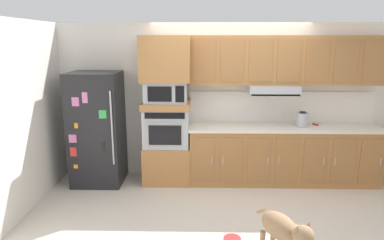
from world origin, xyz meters
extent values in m
plane|color=beige|center=(0.00, 0.00, 0.00)|extent=(9.60, 9.60, 0.00)
cube|color=silver|center=(0.00, 1.11, 1.25)|extent=(6.20, 0.12, 2.50)
cube|color=silver|center=(-2.80, 0.00, 1.25)|extent=(0.12, 7.10, 2.50)
cube|color=black|center=(-2.08, 0.68, 0.88)|extent=(0.76, 0.70, 1.76)
cylinder|color=silver|center=(-1.75, 0.31, 0.98)|extent=(0.02, 0.02, 1.10)
cube|color=orange|center=(-2.33, 0.33, 0.38)|extent=(0.06, 0.01, 0.06)
cube|color=black|center=(-1.89, 0.33, 0.70)|extent=(0.06, 0.01, 0.14)
cube|color=pink|center=(-2.26, 0.33, 1.37)|extent=(0.10, 0.01, 0.13)
cube|color=orange|center=(-2.28, 0.33, 1.01)|extent=(0.05, 0.01, 0.08)
cube|color=red|center=(-2.35, 0.33, 0.61)|extent=(0.10, 0.01, 0.14)
cube|color=pink|center=(-2.12, 0.33, 1.43)|extent=(0.08, 0.01, 0.16)
cube|color=pink|center=(-2.34, 0.33, 0.82)|extent=(0.11, 0.01, 0.12)
cube|color=green|center=(-1.88, 0.33, 1.19)|extent=(0.11, 0.01, 0.12)
cube|color=#A8703D|center=(-0.99, 0.75, 0.30)|extent=(0.74, 0.62, 0.60)
cube|color=#A8AAAF|center=(-0.99, 0.75, 0.90)|extent=(0.70, 0.58, 0.60)
cube|color=black|center=(-0.99, 0.45, 0.84)|extent=(0.49, 0.01, 0.30)
cube|color=black|center=(-0.99, 0.45, 1.14)|extent=(0.59, 0.01, 0.09)
cylinder|color=#A8AAAF|center=(-0.99, 0.43, 1.03)|extent=(0.56, 0.02, 0.02)
cube|color=#A8703D|center=(-0.99, 0.75, 1.25)|extent=(0.74, 0.62, 0.10)
cube|color=#A8AAAF|center=(-0.99, 0.75, 1.46)|extent=(0.64, 0.53, 0.32)
cube|color=black|center=(-1.06, 0.48, 1.46)|extent=(0.35, 0.01, 0.22)
cube|color=black|center=(-0.77, 0.48, 1.46)|extent=(0.13, 0.01, 0.24)
cube|color=#A8703D|center=(-0.99, 0.75, 1.96)|extent=(0.74, 0.62, 0.68)
cube|color=#A8703D|center=(0.85, 0.75, 0.44)|extent=(2.95, 0.60, 0.88)
cube|color=#9A6738|center=(-0.41, 0.44, 0.46)|extent=(0.35, 0.01, 0.70)
cylinder|color=#BCBCC1|center=(-0.29, 0.43, 0.46)|extent=(0.01, 0.01, 0.12)
cube|color=#9A6738|center=(0.01, 0.44, 0.46)|extent=(0.35, 0.01, 0.70)
cylinder|color=#BCBCC1|center=(-0.12, 0.43, 0.46)|extent=(0.01, 0.01, 0.12)
cube|color=#9A6738|center=(0.43, 0.44, 0.46)|extent=(0.35, 0.01, 0.70)
cylinder|color=#BCBCC1|center=(0.56, 0.43, 0.46)|extent=(0.01, 0.01, 0.12)
cube|color=#9A6738|center=(0.85, 0.44, 0.46)|extent=(0.35, 0.01, 0.70)
cylinder|color=#BCBCC1|center=(0.72, 0.43, 0.46)|extent=(0.01, 0.01, 0.12)
cube|color=#9A6738|center=(1.27, 0.44, 0.46)|extent=(0.35, 0.01, 0.70)
cylinder|color=#BCBCC1|center=(1.40, 0.43, 0.46)|extent=(0.01, 0.01, 0.12)
cube|color=#9A6738|center=(1.69, 0.44, 0.46)|extent=(0.35, 0.01, 0.70)
cylinder|color=#BCBCC1|center=(1.57, 0.43, 0.46)|extent=(0.01, 0.01, 0.12)
cube|color=#9A6738|center=(2.11, 0.44, 0.46)|extent=(0.35, 0.01, 0.70)
cylinder|color=#BCBCC1|center=(2.24, 0.43, 0.46)|extent=(0.01, 0.01, 0.12)
cube|color=silver|center=(0.85, 0.75, 0.90)|extent=(2.99, 0.64, 0.04)
cube|color=white|center=(0.85, 1.04, 1.17)|extent=(2.99, 0.02, 0.50)
cube|color=#A8703D|center=(0.85, 0.88, 1.93)|extent=(2.95, 0.34, 0.74)
cube|color=#A8AAAF|center=(0.65, 0.81, 1.49)|extent=(0.76, 0.48, 0.14)
cube|color=black|center=(0.65, 0.59, 1.43)|extent=(0.72, 0.04, 0.02)
cube|color=#9A6738|center=(-0.41, 0.70, 1.93)|extent=(0.35, 0.01, 0.63)
cube|color=#9A6738|center=(0.01, 0.70, 1.93)|extent=(0.35, 0.01, 0.63)
cube|color=#9A6738|center=(0.43, 0.70, 1.93)|extent=(0.35, 0.01, 0.63)
cube|color=#9A6738|center=(0.85, 0.70, 1.93)|extent=(0.35, 0.01, 0.63)
cube|color=#9A6738|center=(1.27, 0.70, 1.93)|extent=(0.35, 0.01, 0.63)
cube|color=#9A6738|center=(1.69, 0.70, 1.93)|extent=(0.35, 0.01, 0.63)
cube|color=#9A6738|center=(2.11, 0.70, 1.93)|extent=(0.35, 0.01, 0.63)
cylinder|color=red|center=(1.35, 0.81, 0.93)|extent=(0.08, 0.10, 0.03)
cylinder|color=silver|center=(1.45, 0.87, 0.93)|extent=(0.07, 0.11, 0.01)
cylinder|color=#A8AAAF|center=(1.11, 0.70, 1.03)|extent=(0.17, 0.17, 0.22)
cylinder|color=black|center=(1.11, 0.70, 1.15)|extent=(0.10, 0.10, 0.02)
ellipsoid|color=#997551|center=(0.34, -1.32, 0.40)|extent=(0.45, 0.54, 0.26)
sphere|color=#997551|center=(0.49, -1.61, 0.47)|extent=(0.20, 0.20, 0.20)
cone|color=#997551|center=(0.55, -1.57, 0.56)|extent=(0.06, 0.06, 0.06)
cone|color=#997551|center=(0.42, -1.63, 0.56)|extent=(0.06, 0.06, 0.06)
cylinder|color=#997551|center=(0.20, -1.06, 0.42)|extent=(0.10, 0.15, 0.12)
cylinder|color=#997551|center=(0.32, -1.15, 0.13)|extent=(0.06, 0.06, 0.27)
cylinder|color=brown|center=(-0.10, -1.02, 0.04)|extent=(0.15, 0.15, 0.03)
camera|label=1|loc=(-0.48, -4.48, 2.25)|focal=32.09mm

